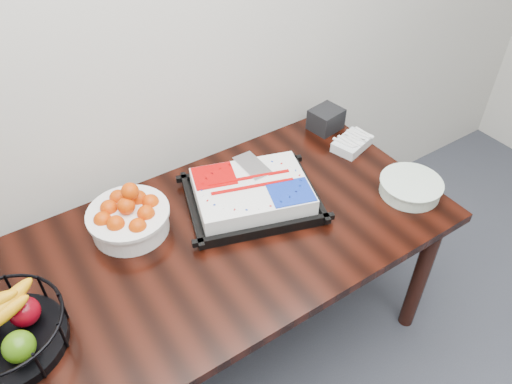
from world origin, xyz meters
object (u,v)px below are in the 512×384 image
table (217,253)px  tangerine_bowl (128,214)px  napkin_box (326,119)px  cake_tray (252,194)px  plate_stack (410,187)px  fruit_basket (4,330)px

table → tangerine_bowl: tangerine_bowl is taller
table → napkin_box: bearing=22.4°
napkin_box → cake_tray: bearing=-157.2°
tangerine_bowl → napkin_box: tangerine_bowl is taller
plate_stack → tangerine_bowl: bearing=157.0°
cake_tray → plate_stack: (0.57, -0.31, -0.02)m
table → cake_tray: 0.27m
plate_stack → napkin_box: napkin_box is taller
tangerine_bowl → plate_stack: bearing=-23.0°
cake_tray → tangerine_bowl: size_ratio=1.96×
table → fruit_basket: size_ratio=5.01×
cake_tray → napkin_box: cake_tray is taller
cake_tray → napkin_box: 0.63m
fruit_basket → table: bearing=3.4°
tangerine_bowl → plate_stack: size_ratio=1.21×
tangerine_bowl → fruit_basket: tangerine_bowl is taller
tangerine_bowl → napkin_box: bearing=6.4°
fruit_basket → plate_stack: (1.52, -0.18, -0.05)m
tangerine_bowl → plate_stack: tangerine_bowl is taller
table → fruit_basket: fruit_basket is taller
table → tangerine_bowl: (-0.24, 0.21, 0.17)m
cake_tray → fruit_basket: size_ratio=1.66×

